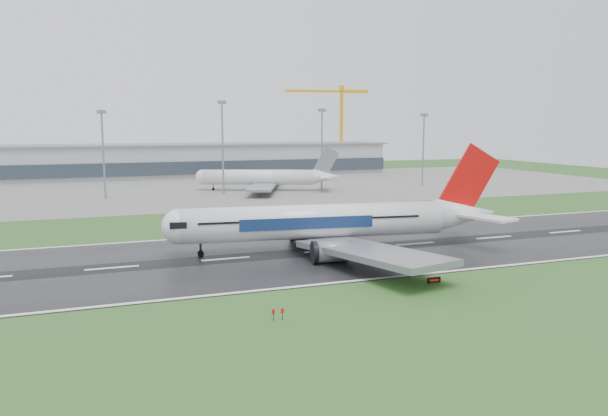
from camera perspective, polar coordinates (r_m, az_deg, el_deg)
name	(u,v)px	position (r m, az deg, el deg)	size (l,w,h in m)	color
ground	(226,259)	(106.30, -7.86, -5.13)	(520.00, 520.00, 0.00)	#26511D
runway	(226,259)	(106.29, -7.86, -5.10)	(400.00, 45.00, 0.10)	black
apron	(158,189)	(228.56, -14.43, 1.85)	(400.00, 130.00, 0.08)	slate
terminal	(146,161)	(287.55, -15.64, 4.55)	(240.00, 36.00, 15.00)	#979AA2
main_airliner	(338,200)	(111.14, 3.47, 0.80)	(67.56, 64.34, 19.95)	white
parked_airliner	(264,169)	(216.39, -4.02, 3.92)	(55.63, 51.80, 16.31)	silver
tower_crane	(341,128)	(328.74, 3.78, 8.05)	(47.80, 2.61, 46.96)	gold
runway_sign	(434,280)	(91.56, 12.92, -7.11)	(2.30, 0.26, 1.04)	black
floodmast_2	(104,157)	(201.53, -19.50, 4.86)	(0.64, 0.64, 28.47)	gray
floodmast_3	(223,150)	(205.72, -8.17, 5.83)	(0.64, 0.64, 32.17)	gray
floodmast_4	(322,151)	(216.75, 1.80, 5.71)	(0.64, 0.64, 29.79)	gray
floodmast_5	(423,152)	(236.75, 11.89, 5.57)	(0.64, 0.64, 28.31)	gray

